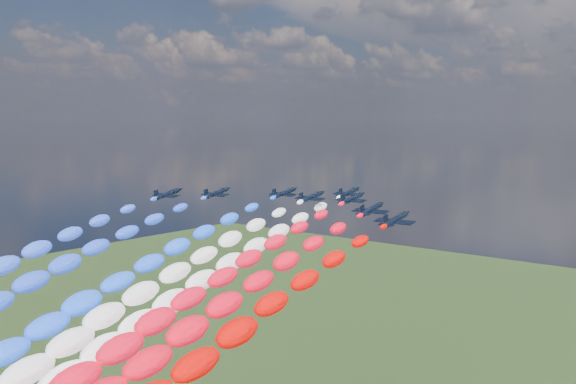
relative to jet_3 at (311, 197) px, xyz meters
The scene contains 14 objects.
jet_0 37.37m from the jet_3, 150.93° to the right, with size 8.02×10.76×2.37m, color black, non-canonical shape.
jet_1 25.90m from the jet_3, 160.44° to the right, with size 8.02×10.76×2.37m, color black, non-canonical shape.
trail_1 72.54m from the jet_3, 110.26° to the right, with size 6.26×112.21×38.84m, color blue, non-canonical shape.
jet_2 11.26m from the jet_3, 165.71° to the left, with size 8.02×10.76×2.37m, color black, non-canonical shape.
trail_2 58.32m from the jet_3, 101.29° to the right, with size 6.26×112.21×38.84m, color blue, non-canonical shape.
jet_3 is the anchor object (origin of this frame).
trail_3 59.95m from the jet_3, 90.00° to the right, with size 6.26×112.21×38.84m, color white, non-canonical shape.
jet_4 14.30m from the jet_3, 83.14° to the left, with size 8.02×10.76×2.37m, color black, non-canonical shape.
trail_4 46.55m from the jet_3, 87.74° to the right, with size 6.26×112.21×38.84m, color white, non-canonical shape.
jet_5 10.36m from the jet_3, 19.10° to the left, with size 8.02×10.76×2.37m, color black, non-canonical shape.
trail_5 57.55m from the jet_3, 79.74° to the right, with size 6.26×112.21×38.84m, color red, non-canonical shape.
jet_6 25.95m from the jet_3, 23.24° to the right, with size 8.02×10.76×2.37m, color black, non-canonical shape.
trail_6 73.79m from the jet_3, 70.60° to the right, with size 6.26×112.21×38.84m, color #FA0821, non-canonical shape.
jet_7 40.38m from the jet_3, 29.23° to the right, with size 8.02×10.76×2.37m, color black, non-canonical shape.
Camera 1 is at (101.05, -121.63, 111.87)m, focal length 42.65 mm.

